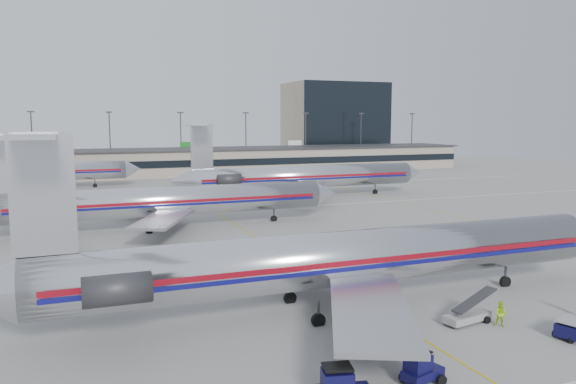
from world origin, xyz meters
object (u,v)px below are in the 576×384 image
jet_second_row (162,201)px  jet_foreground (331,259)px  tug_center (421,369)px  belt_loader (468,315)px

jet_second_row → jet_foreground: bearing=-79.8°
jet_foreground → jet_second_row: size_ratio=1.07×
tug_center → jet_foreground: bearing=71.3°
jet_foreground → belt_loader: jet_foreground is taller
belt_loader → jet_foreground: bearing=131.7°
jet_foreground → belt_loader: 9.44m
jet_second_row → belt_loader: 41.34m
tug_center → belt_loader: size_ratio=0.58×
jet_foreground → jet_second_row: bearing=100.2°
jet_second_row → tug_center: size_ratio=19.10×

